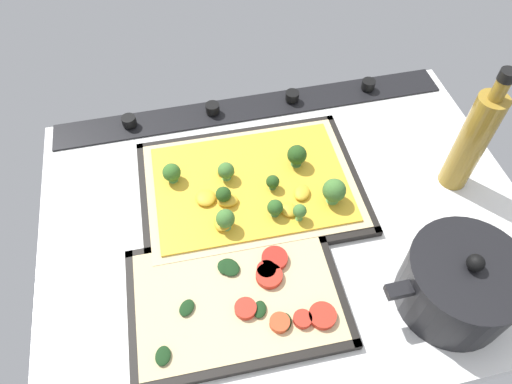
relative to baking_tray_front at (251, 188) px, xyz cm
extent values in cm
cube|color=white|center=(-4.88, 7.38, -1.86)|extent=(83.13, 62.83, 3.00)
cube|color=black|center=(-4.88, -20.53, 0.04)|extent=(79.80, 7.00, 0.80)
cylinder|color=black|center=(-29.82, -20.53, 1.34)|extent=(2.80, 2.80, 1.80)
cylinder|color=black|center=(-13.19, -20.53, 1.34)|extent=(2.80, 2.80, 1.80)
cylinder|color=black|center=(3.43, -20.53, 1.34)|extent=(2.80, 2.80, 1.80)
cylinder|color=black|center=(20.06, -20.53, 1.34)|extent=(2.80, 2.80, 1.80)
cube|color=black|center=(0.00, 0.00, -0.11)|extent=(39.20, 28.71, 0.50)
cube|color=black|center=(-0.22, -13.43, 0.29)|extent=(38.75, 1.85, 1.30)
cube|color=black|center=(0.22, 13.43, 0.29)|extent=(38.75, 1.85, 1.30)
cube|color=black|center=(-18.77, 0.31, 0.29)|extent=(1.67, 28.08, 1.30)
cube|color=black|center=(18.77, -0.31, 0.29)|extent=(1.67, 28.08, 1.30)
cube|color=beige|center=(0.00, 0.00, 0.64)|extent=(36.76, 26.27, 1.00)
cube|color=gold|center=(0.00, 0.00, 1.34)|extent=(33.81, 23.66, 0.40)
cone|color=#68AD54|center=(5.92, 8.17, 2.22)|extent=(1.70, 1.70, 1.36)
sphere|color=#427533|center=(5.92, 8.17, 4.05)|extent=(3.09, 3.09, 3.09)
cone|color=#427635|center=(-8.91, -2.42, 2.15)|extent=(1.92, 1.92, 1.22)
sphere|color=#264C1C|center=(-8.91, -2.42, 4.07)|extent=(3.49, 3.49, 3.49)
cone|color=#4D8B3F|center=(-2.49, 6.90, 1.98)|extent=(1.46, 1.46, 0.89)
sphere|color=#2D5B23|center=(-2.49, 6.90, 3.42)|extent=(2.66, 2.66, 2.66)
cone|color=#427635|center=(5.34, 2.97, 2.06)|extent=(1.45, 1.45, 1.03)
sphere|color=#264C1C|center=(5.34, 2.97, 3.56)|extent=(2.63, 2.63, 2.63)
cone|color=#68AD54|center=(3.98, -2.00, 2.02)|extent=(1.60, 1.60, 0.96)
sphere|color=#427533|center=(3.98, -2.00, 3.59)|extent=(2.91, 2.91, 2.91)
cone|color=#68AD54|center=(-12.75, 6.74, 2.17)|extent=(2.18, 2.18, 1.27)
sphere|color=#427533|center=(-12.75, 6.74, 4.30)|extent=(3.97, 3.97, 3.97)
cone|color=#5B9F46|center=(13.25, -3.62, 1.98)|extent=(1.75, 1.75, 0.89)
sphere|color=#386B28|center=(13.25, -3.62, 3.62)|extent=(3.18, 3.18, 3.18)
cone|color=#68AD54|center=(-6.16, 9.15, 2.21)|extent=(1.26, 1.26, 1.34)
sphere|color=#427533|center=(-6.16, 9.15, 3.73)|extent=(2.28, 2.28, 2.28)
cone|color=#427635|center=(-3.44, 1.92, 1.96)|extent=(1.28, 1.28, 0.85)
sphere|color=#264C1C|center=(-3.44, 1.92, 3.26)|extent=(2.32, 2.32, 2.32)
ellipsoid|color=gold|center=(6.24, 7.82, 2.11)|extent=(4.16, 4.64, 1.33)
ellipsoid|color=gold|center=(3.98, -3.35, 1.99)|extent=(3.40, 2.85, 1.05)
ellipsoid|color=gold|center=(-8.02, 4.44, 2.06)|extent=(4.12, 4.35, 1.21)
ellipsoid|color=gold|center=(8.29, 1.92, 2.06)|extent=(4.06, 4.10, 1.22)
ellipsoid|color=gold|center=(4.74, 3.30, 2.07)|extent=(3.99, 3.25, 1.25)
ellipsoid|color=gold|center=(-5.18, 7.17, 2.00)|extent=(3.81, 3.98, 1.08)
cube|color=black|center=(6.64, 20.11, -0.11)|extent=(32.62, 22.72, 0.50)
cube|color=black|center=(6.44, 9.67, 0.29)|extent=(32.21, 1.83, 1.30)
cube|color=black|center=(6.85, 30.55, 0.29)|extent=(32.21, 1.83, 1.30)
cube|color=black|center=(-8.85, 20.42, 0.29)|extent=(1.63, 22.11, 1.30)
cube|color=black|center=(22.13, 19.81, 0.29)|extent=(1.63, 22.11, 1.30)
cube|color=#D8BE89|center=(6.64, 20.11, 0.59)|extent=(30.17, 20.27, 0.90)
cylinder|color=red|center=(1.13, 18.31, 1.54)|extent=(4.11, 4.11, 1.00)
cylinder|color=red|center=(5.73, 22.66, 1.54)|extent=(3.26, 3.26, 1.00)
cylinder|color=red|center=(-5.37, 26.16, 1.54)|extent=(4.04, 4.04, 1.00)
cylinder|color=#D14723|center=(1.40, 25.81, 1.54)|extent=(2.96, 2.96, 1.00)
cylinder|color=red|center=(-1.94, 26.03, 1.54)|extent=(2.76, 2.76, 1.00)
cylinder|color=#B22319|center=(1.30, 17.27, 1.54)|extent=(3.02, 3.02, 1.00)
cylinder|color=#B22319|center=(-0.41, 15.59, 1.54)|extent=(4.11, 4.11, 1.00)
ellipsoid|color=#193819|center=(6.78, 15.47, 1.44)|extent=(4.33, 4.46, 0.60)
ellipsoid|color=#193819|center=(18.19, 26.84, 1.44)|extent=(2.72, 3.22, 0.60)
ellipsoid|color=#193819|center=(0.91, 25.83, 1.44)|extent=(3.64, 3.80, 0.60)
ellipsoid|color=#193819|center=(14.08, 20.62, 1.44)|extent=(3.25, 3.42, 0.60)
ellipsoid|color=#193819|center=(7.64, 15.25, 1.44)|extent=(2.09, 2.69, 0.60)
ellipsoid|color=#193819|center=(3.74, 23.19, 1.44)|extent=(2.76, 3.24, 0.60)
cylinder|color=black|center=(-24.68, 27.11, 4.34)|extent=(16.26, 16.26, 9.41)
cylinder|color=black|center=(-24.68, 27.11, 9.45)|extent=(16.58, 16.58, 0.80)
sphere|color=black|center=(-24.68, 27.11, 11.05)|extent=(2.40, 2.40, 2.40)
cube|color=black|center=(-14.76, 27.11, 7.36)|extent=(3.60, 2.00, 1.20)
cylinder|color=olive|center=(-36.07, 5.92, 9.34)|extent=(4.89, 4.89, 19.41)
cylinder|color=olive|center=(-36.07, 5.92, 20.80)|extent=(2.20, 2.20, 3.50)
cylinder|color=black|center=(-36.07, 5.92, 23.35)|extent=(2.45, 2.45, 1.60)
camera|label=1|loc=(10.26, 49.80, 66.01)|focal=32.78mm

